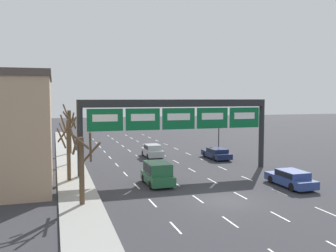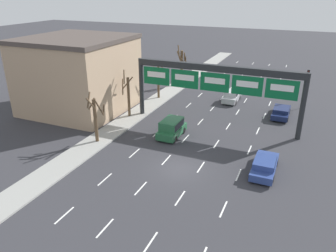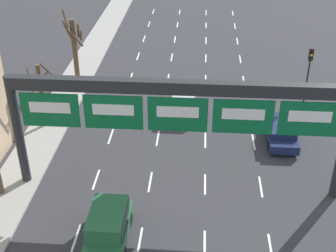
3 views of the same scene
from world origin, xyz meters
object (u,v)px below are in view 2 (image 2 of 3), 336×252
car_silver (232,96)px  suv_green (172,127)px  car_navy (281,111)px  tree_bare_third (96,116)px  car_blue (265,165)px  tree_bare_closest (159,79)px  traffic_light_near_gantry (307,81)px  sign_gantry (216,79)px  tree_bare_second (128,94)px  tree_bare_furthest (182,65)px

car_silver → suv_green: size_ratio=1.05×
car_navy → car_silver: size_ratio=1.12×
tree_bare_third → car_blue: bearing=2.1°
car_silver → tree_bare_third: tree_bare_third is taller
car_navy → tree_bare_closest: size_ratio=0.94×
traffic_light_near_gantry → tree_bare_closest: tree_bare_closest is taller
sign_gantry → tree_bare_closest: 12.14m
suv_green → tree_bare_second: 7.87m
car_silver → tree_bare_third: 20.52m
traffic_light_near_gantry → tree_bare_closest: (-18.91, -3.84, -0.80)m
car_silver → tree_bare_furthest: size_ratio=0.69×
traffic_light_near_gantry → tree_bare_closest: 19.31m
car_silver → tree_bare_second: size_ratio=0.77×
tree_bare_second → tree_bare_furthest: 15.62m
car_navy → tree_bare_second: (-16.94, -7.27, 2.16)m
tree_bare_third → car_navy: bearing=42.3°
tree_bare_closest → tree_bare_third: (0.33, -15.42, 0.06)m
car_silver → traffic_light_near_gantry: size_ratio=0.85×
car_navy → tree_bare_third: size_ratio=0.94×
tree_bare_second → tree_bare_third: (0.67, -7.54, -0.01)m
sign_gantry → traffic_light_near_gantry: bearing=49.0°
sign_gantry → car_blue: 11.68m
suv_green → tree_bare_closest: bearing=120.8°
sign_gantry → car_navy: sign_gantry is taller
tree_bare_closest → car_silver: bearing=15.4°
suv_green → tree_bare_furthest: 19.89m
tree_bare_third → suv_green: bearing=34.7°
traffic_light_near_gantry → suv_green: bearing=-129.5°
car_silver → tree_bare_closest: 10.30m
tree_bare_second → sign_gantry: bearing=7.2°
car_navy → car_blue: car_blue is taller
car_silver → tree_bare_closest: (-9.75, -2.69, 1.94)m
car_blue → suv_green: 10.72m
tree_bare_second → tree_bare_third: tree_bare_second is taller
suv_green → car_blue: bearing=-20.4°
tree_bare_second → tree_bare_furthest: size_ratio=0.90×
suv_green → traffic_light_near_gantry: size_ratio=0.81×
car_blue → tree_bare_second: size_ratio=0.86×
tree_bare_closest → sign_gantry: bearing=-33.9°
car_silver → tree_bare_third: (-9.43, -18.11, 2.01)m
sign_gantry → car_navy: (6.77, 5.99, -4.77)m
tree_bare_second → car_blue: bearing=-22.2°
traffic_light_near_gantry → tree_bare_closest: size_ratio=0.99×
tree_bare_closest → tree_bare_third: tree_bare_closest is taller
sign_gantry → suv_green: 7.06m
sign_gantry → tree_bare_second: bearing=-172.8°
sign_gantry → suv_green: sign_gantry is taller
car_silver → tree_bare_furthest: 10.84m
car_blue → suv_green: size_ratio=1.18×
car_navy → tree_bare_closest: bearing=177.9°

